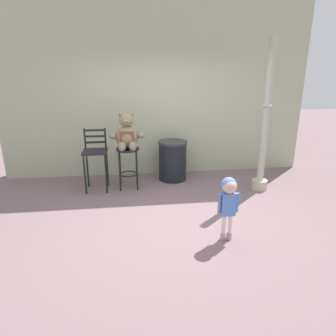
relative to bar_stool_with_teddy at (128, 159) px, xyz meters
The scene contains 8 objects.
ground_plane 1.43m from the bar_stool_with_teddy, 60.99° to the right, with size 24.00×24.00×0.00m, color slate.
building_wall 1.65m from the bar_stool_with_teddy, 55.94° to the left, with size 6.28×0.30×3.50m, color #AAB08F.
bar_stool_with_teddy is the anchor object (origin of this frame).
teddy_bear 0.46m from the bar_stool_with_teddy, 90.00° to the right, with size 0.64×0.58×0.67m.
child_walking 2.39m from the bar_stool_with_teddy, 58.12° to the right, with size 0.27×0.22×0.86m.
trash_bin 0.96m from the bar_stool_with_teddy, 21.24° to the left, with size 0.59×0.59×0.80m.
lamppost 2.51m from the bar_stool_with_teddy, ahead, with size 0.29×0.29×2.67m.
bar_chair_empty 0.60m from the bar_stool_with_teddy, behind, with size 0.43×0.43×1.13m.
Camera 1 is at (-0.59, -4.27, 2.14)m, focal length 32.22 mm.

